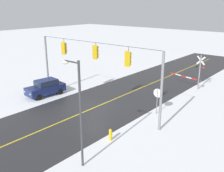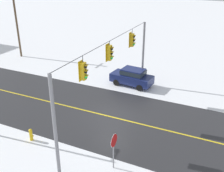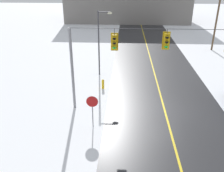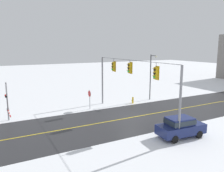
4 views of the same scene
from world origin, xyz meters
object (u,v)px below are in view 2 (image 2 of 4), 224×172
stop_sign (114,144)px  parked_car_navy (132,76)px  fire_hydrant (31,134)px  utility_pole (17,24)px

stop_sign → parked_car_navy: stop_sign is taller
fire_hydrant → utility_pole: (13.99, 13.61, 3.66)m
stop_sign → fire_hydrant: (0.11, 6.26, -1.25)m
parked_car_navy → fire_hydrant: bearing=166.2°
fire_hydrant → utility_pole: bearing=44.2°
fire_hydrant → utility_pole: utility_pole is taller
utility_pole → fire_hydrant: bearing=-135.8°
utility_pole → parked_car_navy: bearing=-98.6°
parked_car_navy → utility_pole: utility_pole is taller
stop_sign → parked_car_navy: bearing=16.5°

